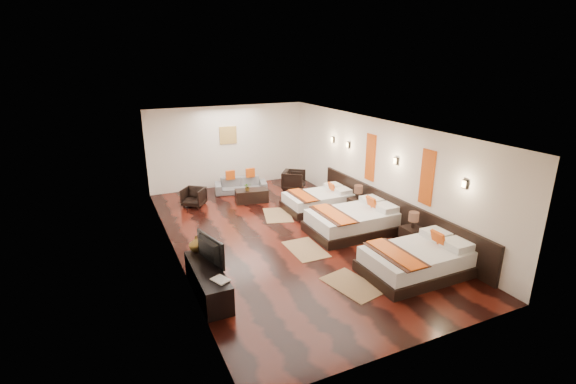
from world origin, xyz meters
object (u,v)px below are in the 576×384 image
tv_console (208,281)px  sofa (241,185)px  nightstand_b (358,205)px  tv (206,251)px  armchair_right (294,180)px  table_plant (247,187)px  bed_near (418,260)px  figurine (196,244)px  book (215,283)px  bed_far (319,201)px  bed_mid (354,221)px  coffee_table (252,196)px  armchair_left (194,197)px  nightstand_a (412,235)px

tv_console → sofa: 6.27m
nightstand_b → tv: tv is taller
sofa → tv: bearing=-101.8°
armchair_right → table_plant: size_ratio=2.84×
bed_near → figurine: 4.62m
tv → figurine: (-0.05, 0.63, -0.11)m
nightstand_b → book: 5.72m
bed_far → nightstand_b: size_ratio=2.20×
tv_console → book: book is taller
figurine → sofa: (2.59, 4.89, -0.46)m
bed_far → tv_console: bearing=-142.5°
nightstand_b → tv_console: bearing=-155.3°
bed_far → tv: 5.16m
figurine → bed_near: bearing=-24.0°
bed_mid → table_plant: size_ratio=9.06×
tv_console → armchair_right: 6.82m
nightstand_b → coffee_table: (-2.36, 2.38, -0.12)m
bed_mid → book: (-4.20, -1.92, 0.26)m
tv_console → armchair_left: size_ratio=2.88×
table_plant → bed_near: bearing=-72.8°
bed_mid → armchair_left: size_ratio=3.72×
bed_mid → nightstand_a: bearing=-60.9°
sofa → tv_console: bearing=-101.5°
bed_far → book: bearing=-137.7°
nightstand_b → tv: (-4.90, -2.09, 0.51)m
bed_near → sofa: size_ratio=1.32×
tv → sofa: size_ratio=0.56×
bed_near → bed_mid: bearing=90.0°
armchair_left → book: bearing=-60.2°
table_plant → armchair_left: bearing=164.4°
armchair_right → coffee_table: (-1.76, -0.60, -0.13)m
nightstand_b → coffee_table: nightstand_b is taller
tv → armchair_right: size_ratio=1.31×
armchair_right → bed_near: bearing=-144.5°
sofa → armchair_right: bearing=-1.5°
tv_console → bed_far: bearing=37.5°
nightstand_a → tv_console: nightstand_a is taller
bed_mid → armchair_right: 3.93m
nightstand_b → sofa: bearing=124.5°
bed_far → nightstand_b: bearing=-51.4°
nightstand_a → coffee_table: size_ratio=0.89×
bed_near → bed_far: 4.27m
book → table_plant: 5.75m
nightstand_a → armchair_left: 6.51m
book → sofa: book is taller
bed_mid → coffee_table: (-1.61, 3.33, -0.10)m
figurine → sofa: bearing=62.1°
bed_far → book: size_ratio=6.20×
bed_near → armchair_right: (0.15, 6.30, 0.04)m
tv → sofa: (2.54, 5.52, -0.58)m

